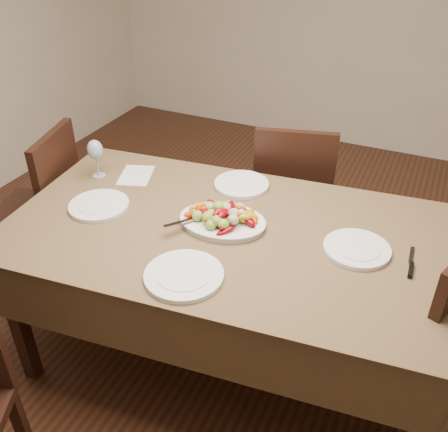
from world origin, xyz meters
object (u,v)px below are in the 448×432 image
chair_left (33,212)px  serving_platter (223,223)px  plate_left (99,206)px  plate_near (184,276)px  wine_glass (96,158)px  chair_far (292,194)px  plate_right (357,249)px  dining_table (224,296)px  plate_far (242,185)px

chair_left → serving_platter: size_ratio=2.64×
plate_left → plate_near: bearing=-24.7°
wine_glass → chair_far: bearing=41.1°
chair_far → plate_right: 0.97m
serving_platter → wine_glass: bearing=169.7°
dining_table → wine_glass: wine_glass is taller
chair_far → plate_right: bearing=107.9°
dining_table → serving_platter: size_ratio=5.12×
chair_far → chair_left: bearing=17.6°
plate_far → wine_glass: 0.72m
plate_right → dining_table: bearing=-172.0°
plate_left → wine_glass: bearing=126.7°
plate_far → serving_platter: bearing=-80.5°
serving_platter → wine_glass: size_ratio=1.75×
plate_near → chair_far: bearing=87.9°
plate_far → plate_near: same height
plate_near → plate_far: bearing=95.8°
serving_platter → plate_right: bearing=5.7°
dining_table → wine_glass: bearing=168.4°
serving_platter → plate_near: bearing=-87.6°
serving_platter → plate_far: (-0.06, 0.34, -0.00)m
dining_table → serving_platter: serving_platter is taller
plate_far → wine_glass: (-0.68, -0.20, 0.09)m
chair_far → wine_glass: size_ratio=4.64×
plate_right → wine_glass: wine_glass is taller
chair_far → serving_platter: bearing=71.3°
plate_left → wine_glass: size_ratio=1.31×
chair_left → plate_near: 1.29m
chair_far → wine_glass: wine_glass is taller
dining_table → chair_left: (-1.19, 0.08, 0.10)m
plate_near → wine_glass: 0.91m
serving_platter → plate_far: 0.34m
chair_far → serving_platter: chair_far is taller
plate_left → plate_right: size_ratio=1.02×
serving_platter → plate_left: serving_platter is taller
plate_left → plate_right: same height
dining_table → plate_right: (0.54, 0.08, 0.39)m
chair_left → serving_platter: bearing=72.2°
serving_platter → plate_near: size_ratio=1.22×
plate_left → plate_near: size_ratio=0.91×
plate_right → plate_far: same height
chair_left → plate_right: 1.75m
plate_left → plate_far: bearing=41.2°
chair_far → plate_far: (-0.12, -0.49, 0.29)m
plate_right → wine_glass: bearing=176.5°
plate_left → plate_right: (1.12, 0.16, 0.00)m
plate_far → chair_far: bearing=76.8°
plate_left → plate_near: same height
dining_table → plate_near: size_ratio=6.25×
plate_near → wine_glass: wine_glass is taller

